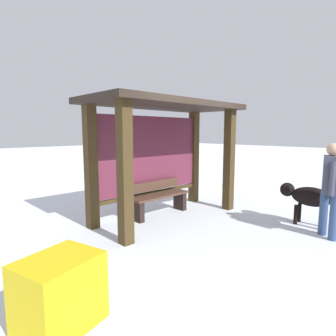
{
  "coord_description": "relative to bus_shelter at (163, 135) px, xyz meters",
  "views": [
    {
      "loc": [
        -4.02,
        -4.12,
        1.82
      ],
      "look_at": [
        -0.29,
        -0.31,
        1.12
      ],
      "focal_mm": 29.68,
      "sensor_mm": 36.0,
      "label": 1
    }
  ],
  "objects": [
    {
      "name": "grit_bin",
      "position": [
        -3.06,
        -1.85,
        -1.42
      ],
      "size": [
        0.82,
        0.72,
        0.68
      ],
      "primitive_type": "cube",
      "rotation": [
        0.0,
        0.0,
        0.26
      ],
      "color": "yellow",
      "rests_on": "ground"
    },
    {
      "name": "ground_plane",
      "position": [
        0.0,
        -0.15,
        -1.76
      ],
      "size": [
        60.0,
        60.0,
        0.0
      ],
      "primitive_type": "plane",
      "color": "white"
    },
    {
      "name": "bench_left_inside",
      "position": [
        0.0,
        0.11,
        -1.4
      ],
      "size": [
        1.46,
        0.37,
        0.74
      ],
      "color": "#4C3326",
      "rests_on": "ground"
    },
    {
      "name": "dog",
      "position": [
        1.61,
        -2.39,
        -1.19
      ],
      "size": [
        0.35,
        1.1,
        0.79
      ],
      "color": "black",
      "rests_on": "ground"
    },
    {
      "name": "bus_shelter",
      "position": [
        0.0,
        0.0,
        0.0
      ],
      "size": [
        3.45,
        1.58,
        2.43
      ],
      "color": "#403018",
      "rests_on": "ground"
    },
    {
      "name": "person_walking",
      "position": [
        1.19,
        -2.9,
        -0.8
      ],
      "size": [
        0.65,
        0.39,
        1.63
      ],
      "color": "#3F4256",
      "rests_on": "ground"
    }
  ]
}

